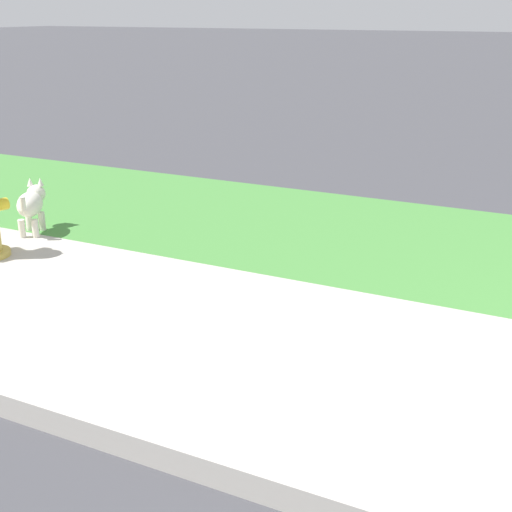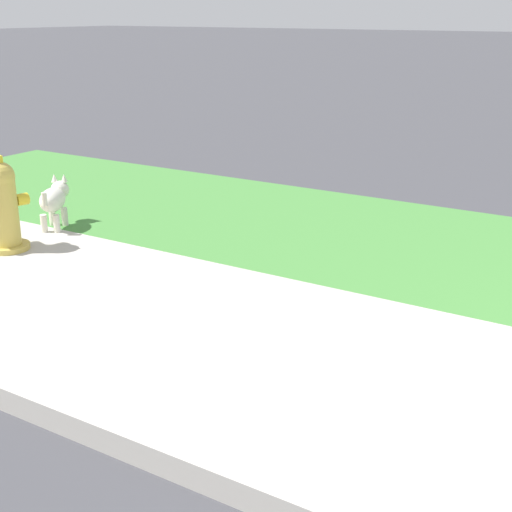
{
  "view_description": "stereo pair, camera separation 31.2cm",
  "coord_description": "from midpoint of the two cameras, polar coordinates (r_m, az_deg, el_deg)",
  "views": [
    {
      "loc": [
        -2.0,
        -3.11,
        1.74
      ],
      "look_at": [
        -3.75,
        0.32,
        0.4
      ],
      "focal_mm": 50.0,
      "sensor_mm": 36.0,
      "label": 1
    },
    {
      "loc": [
        -1.73,
        -2.96,
        1.74
      ],
      "look_at": [
        -3.75,
        0.32,
        0.4
      ],
      "focal_mm": 50.0,
      "sensor_mm": 36.0,
      "label": 2
    }
  ],
  "objects": [
    {
      "name": "small_white_dog",
      "position": [
        6.1,
        -18.94,
        3.96
      ],
      "size": [
        0.35,
        0.46,
        0.42
      ],
      "rotation": [
        0.0,
        0.0,
        2.09
      ],
      "color": "silver",
      "rests_on": "ground"
    }
  ]
}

